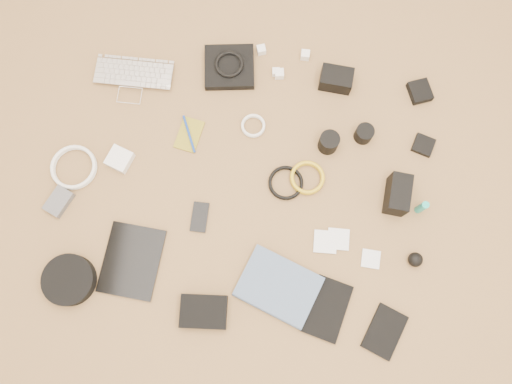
# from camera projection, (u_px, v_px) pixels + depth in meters

# --- Properties ---
(laptop) EXTENTS (0.29, 0.20, 0.02)m
(laptop) POSITION_uv_depth(u_px,v_px,m) (133.00, 83.00, 1.85)
(laptop) COLOR silver
(laptop) RESTS_ON ground
(headphone_pouch) EXTENTS (0.20, 0.19, 0.03)m
(headphone_pouch) POSITION_uv_depth(u_px,v_px,m) (229.00, 67.00, 1.86)
(headphone_pouch) COLOR black
(headphone_pouch) RESTS_ON ground
(headphones) EXTENTS (0.11, 0.11, 0.01)m
(headphones) POSITION_uv_depth(u_px,v_px,m) (229.00, 64.00, 1.84)
(headphones) COLOR black
(headphones) RESTS_ON headphone_pouch
(charger_a) EXTENTS (0.04, 0.04, 0.03)m
(charger_a) POSITION_uv_depth(u_px,v_px,m) (261.00, 50.00, 1.88)
(charger_a) COLOR white
(charger_a) RESTS_ON ground
(charger_b) EXTENTS (0.03, 0.03, 0.03)m
(charger_b) POSITION_uv_depth(u_px,v_px,m) (276.00, 72.00, 1.86)
(charger_b) COLOR white
(charger_b) RESTS_ON ground
(charger_c) EXTENTS (0.03, 0.03, 0.03)m
(charger_c) POSITION_uv_depth(u_px,v_px,m) (305.00, 55.00, 1.87)
(charger_c) COLOR white
(charger_c) RESTS_ON ground
(charger_d) EXTENTS (0.04, 0.04, 0.03)m
(charger_d) POSITION_uv_depth(u_px,v_px,m) (279.00, 74.00, 1.85)
(charger_d) COLOR white
(charger_d) RESTS_ON ground
(dslr_camera) EXTENTS (0.12, 0.09, 0.07)m
(dslr_camera) POSITION_uv_depth(u_px,v_px,m) (336.00, 79.00, 1.83)
(dslr_camera) COLOR black
(dslr_camera) RESTS_ON ground
(lens_pouch) EXTENTS (0.10, 0.10, 0.03)m
(lens_pouch) POSITION_uv_depth(u_px,v_px,m) (420.00, 92.00, 1.84)
(lens_pouch) COLOR black
(lens_pouch) RESTS_ON ground
(notebook_olive) EXTENTS (0.10, 0.14, 0.01)m
(notebook_olive) POSITION_uv_depth(u_px,v_px,m) (189.00, 135.00, 1.81)
(notebook_olive) COLOR olive
(notebook_olive) RESTS_ON ground
(pen_blue) EXTENTS (0.07, 0.14, 0.01)m
(pen_blue) POSITION_uv_depth(u_px,v_px,m) (189.00, 134.00, 1.80)
(pen_blue) COLOR #123598
(pen_blue) RESTS_ON notebook_olive
(cable_white_a) EXTENTS (0.09, 0.09, 0.01)m
(cable_white_a) POSITION_uv_depth(u_px,v_px,m) (253.00, 126.00, 1.82)
(cable_white_a) COLOR white
(cable_white_a) RESTS_ON ground
(lens_a) EXTENTS (0.09, 0.09, 0.08)m
(lens_a) POSITION_uv_depth(u_px,v_px,m) (329.00, 142.00, 1.77)
(lens_a) COLOR black
(lens_a) RESTS_ON ground
(lens_b) EXTENTS (0.08, 0.08, 0.06)m
(lens_b) POSITION_uv_depth(u_px,v_px,m) (364.00, 134.00, 1.78)
(lens_b) COLOR black
(lens_b) RESTS_ON ground
(card_reader) EXTENTS (0.09, 0.09, 0.02)m
(card_reader) POSITION_uv_depth(u_px,v_px,m) (423.00, 145.00, 1.80)
(card_reader) COLOR black
(card_reader) RESTS_ON ground
(power_brick) EXTENTS (0.10, 0.10, 0.03)m
(power_brick) POSITION_uv_depth(u_px,v_px,m) (120.00, 159.00, 1.77)
(power_brick) COLOR white
(power_brick) RESTS_ON ground
(cable_white_b) EXTENTS (0.18, 0.18, 0.01)m
(cable_white_b) POSITION_uv_depth(u_px,v_px,m) (75.00, 168.00, 1.78)
(cable_white_b) COLOR white
(cable_white_b) RESTS_ON ground
(cable_black) EXTENTS (0.12, 0.12, 0.01)m
(cable_black) POSITION_uv_depth(u_px,v_px,m) (286.00, 183.00, 1.77)
(cable_black) COLOR black
(cable_black) RESTS_ON ground
(cable_yellow) EXTENTS (0.16, 0.16, 0.01)m
(cable_yellow) POSITION_uv_depth(u_px,v_px,m) (307.00, 178.00, 1.77)
(cable_yellow) COLOR gold
(cable_yellow) RESTS_ON ground
(flash) EXTENTS (0.08, 0.14, 0.10)m
(flash) POSITION_uv_depth(u_px,v_px,m) (398.00, 194.00, 1.71)
(flash) COLOR black
(flash) RESTS_ON ground
(lens_cleaner) EXTENTS (0.03, 0.03, 0.09)m
(lens_cleaner) POSITION_uv_depth(u_px,v_px,m) (422.00, 207.00, 1.71)
(lens_cleaner) COLOR #1AAB98
(lens_cleaner) RESTS_ON ground
(battery_charger) EXTENTS (0.10, 0.12, 0.03)m
(battery_charger) POSITION_uv_depth(u_px,v_px,m) (59.00, 202.00, 1.74)
(battery_charger) COLOR #505055
(battery_charger) RESTS_ON ground
(tablet) EXTENTS (0.21, 0.26, 0.01)m
(tablet) POSITION_uv_depth(u_px,v_px,m) (132.00, 261.00, 1.70)
(tablet) COLOR black
(tablet) RESTS_ON ground
(phone) EXTENTS (0.06, 0.11, 0.01)m
(phone) POSITION_uv_depth(u_px,v_px,m) (200.00, 217.00, 1.74)
(phone) COLOR black
(phone) RESTS_ON ground
(filter_case_left) EXTENTS (0.08, 0.08, 0.01)m
(filter_case_left) POSITION_uv_depth(u_px,v_px,m) (325.00, 242.00, 1.72)
(filter_case_left) COLOR silver
(filter_case_left) RESTS_ON ground
(filter_case_mid) EXTENTS (0.07, 0.07, 0.01)m
(filter_case_mid) POSITION_uv_depth(u_px,v_px,m) (338.00, 239.00, 1.72)
(filter_case_mid) COLOR silver
(filter_case_mid) RESTS_ON ground
(filter_case_right) EXTENTS (0.07, 0.07, 0.01)m
(filter_case_right) POSITION_uv_depth(u_px,v_px,m) (371.00, 259.00, 1.70)
(filter_case_right) COLOR silver
(filter_case_right) RESTS_ON ground
(air_blower) EXTENTS (0.06, 0.06, 0.05)m
(air_blower) POSITION_uv_depth(u_px,v_px,m) (415.00, 260.00, 1.68)
(air_blower) COLOR black
(air_blower) RESTS_ON ground
(headphone_case) EXTENTS (0.21, 0.21, 0.05)m
(headphone_case) POSITION_uv_depth(u_px,v_px,m) (69.00, 280.00, 1.67)
(headphone_case) COLOR black
(headphone_case) RESTS_ON ground
(drive_case) EXTENTS (0.16, 0.12, 0.04)m
(drive_case) POSITION_uv_depth(u_px,v_px,m) (204.00, 312.00, 1.65)
(drive_case) COLOR black
(drive_case) RESTS_ON ground
(paperback) EXTENTS (0.31, 0.27, 0.03)m
(paperback) POSITION_uv_depth(u_px,v_px,m) (266.00, 313.00, 1.65)
(paperback) COLOR #485C7A
(paperback) RESTS_ON ground
(notebook_black_a) EXTENTS (0.17, 0.22, 0.01)m
(notebook_black_a) POSITION_uv_depth(u_px,v_px,m) (327.00, 309.00, 1.66)
(notebook_black_a) COLOR black
(notebook_black_a) RESTS_ON ground
(notebook_black_b) EXTENTS (0.16, 0.19, 0.01)m
(notebook_black_b) POSITION_uv_depth(u_px,v_px,m) (385.00, 332.00, 1.65)
(notebook_black_b) COLOR black
(notebook_black_b) RESTS_ON ground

